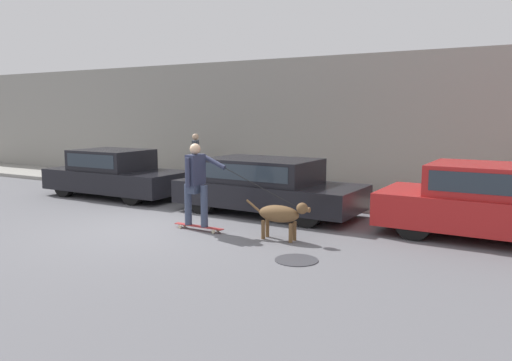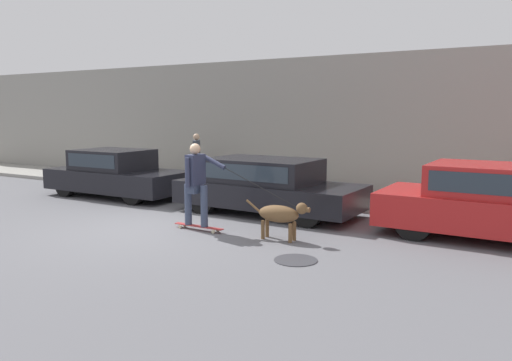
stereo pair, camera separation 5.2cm
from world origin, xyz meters
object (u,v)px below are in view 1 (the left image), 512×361
object	(u,v)px
parked_car_2	(494,204)
skateboarder	(196,181)
dog	(281,214)
parked_car_1	(267,186)
pedestrian_with_bag	(196,156)
parked_car_0	(115,174)

from	to	relation	value
parked_car_2	skateboarder	distance (m)	5.53
parked_car_2	dog	distance (m)	3.87
parked_car_1	pedestrian_with_bag	distance (m)	4.41
parked_car_1	skateboarder	bearing A→B (deg)	-99.72
parked_car_0	skateboarder	world-z (taller)	skateboarder
parked_car_0	skateboarder	xyz separation A→B (m)	(4.29, -2.09, 0.36)
dog	skateboarder	size ratio (longest dim) A/B	0.47
parked_car_1	dog	xyz separation A→B (m)	(1.36, -1.97, -0.16)
parked_car_1	skateboarder	distance (m)	2.16
dog	pedestrian_with_bag	world-z (taller)	pedestrian_with_bag
pedestrian_with_bag	parked_car_0	bearing A→B (deg)	36.94
dog	pedestrian_with_bag	distance (m)	6.69
parked_car_0	dog	xyz separation A→B (m)	(6.08, -1.97, -0.14)
parked_car_1	pedestrian_with_bag	xyz separation A→B (m)	(-3.73, 2.34, 0.34)
dog	skateboarder	distance (m)	1.85
parked_car_1	dog	distance (m)	2.40
parked_car_1	parked_car_0	bearing A→B (deg)	-178.34
parked_car_2	parked_car_0	bearing A→B (deg)	-178.86
parked_car_0	dog	size ratio (longest dim) A/B	3.16
parked_car_1	parked_car_2	xyz separation A→B (m)	(4.69, -0.00, 0.03)
parked_car_2	dog	world-z (taller)	parked_car_2
parked_car_0	pedestrian_with_bag	distance (m)	2.56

